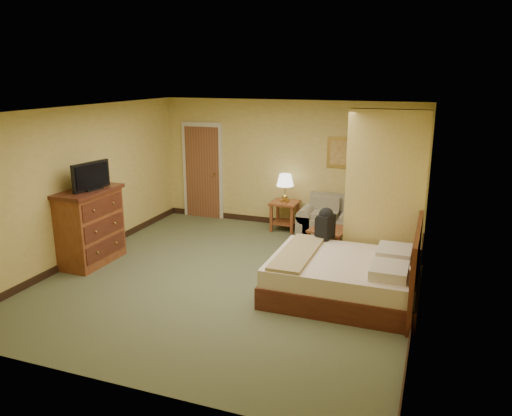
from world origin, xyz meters
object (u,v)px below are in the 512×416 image
at_px(dresser, 90,226).
at_px(loveseat, 340,224).
at_px(bed, 348,277).
at_px(coffee_table, 329,235).

bearing_deg(dresser, loveseat, 37.39).
relative_size(dresser, bed, 0.61).
relative_size(coffee_table, dresser, 0.58).
relative_size(loveseat, coffee_table, 2.13).
bearing_deg(dresser, bed, 1.69).
relative_size(coffee_table, bed, 0.36).
height_order(dresser, bed, dresser).
distance_m(loveseat, coffee_table, 0.82).
distance_m(loveseat, dresser, 4.62).
height_order(coffee_table, bed, bed).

